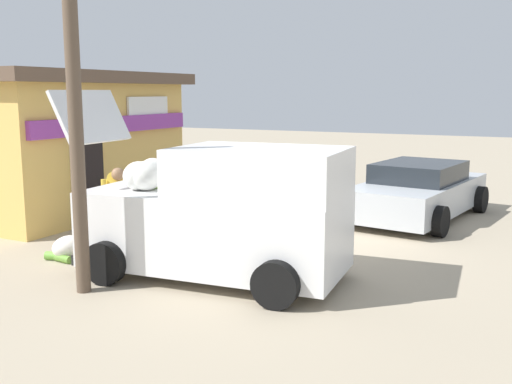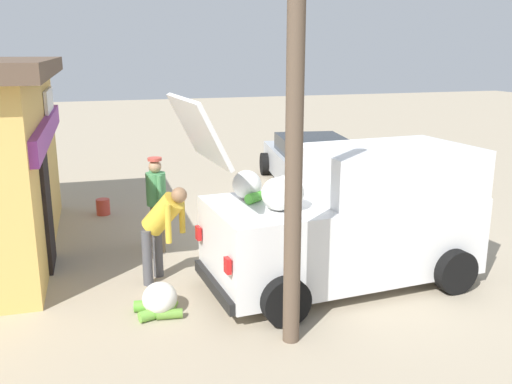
% 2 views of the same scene
% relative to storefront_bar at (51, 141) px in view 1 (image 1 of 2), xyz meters
% --- Properties ---
extents(ground_plane, '(60.00, 60.00, 0.00)m').
position_rel_storefront_bar_xyz_m(ground_plane, '(-0.38, -6.36, -1.66)').
color(ground_plane, tan).
extents(storefront_bar, '(5.90, 4.60, 3.26)m').
position_rel_storefront_bar_xyz_m(storefront_bar, '(0.00, 0.00, 0.00)').
color(storefront_bar, '#E0B259').
rests_on(storefront_bar, ground_plane).
extents(delivery_van, '(2.31, 4.46, 2.84)m').
position_rel_storefront_bar_xyz_m(delivery_van, '(-2.97, -6.31, -0.66)').
color(delivery_van, white).
rests_on(delivery_van, ground_plane).
extents(parked_sedan, '(4.58, 2.73, 1.26)m').
position_rel_storefront_bar_xyz_m(parked_sedan, '(2.79, -8.13, -1.06)').
color(parked_sedan, '#B2B7BC').
rests_on(parked_sedan, ground_plane).
extents(vendor_standing, '(0.57, 0.38, 1.63)m').
position_rel_storefront_bar_xyz_m(vendor_standing, '(-0.71, -3.73, -0.73)').
color(vendor_standing, '#726047').
rests_on(vendor_standing, ground_plane).
extents(customer_bending, '(0.68, 0.73, 1.49)m').
position_rel_storefront_bar_xyz_m(customer_bending, '(-2.18, -3.62, -0.76)').
color(customer_bending, '#4C4C51').
rests_on(customer_bending, ground_plane).
extents(unloaded_banana_pile, '(0.67, 0.62, 0.40)m').
position_rel_storefront_bar_xyz_m(unloaded_banana_pile, '(-3.19, -3.41, -1.48)').
color(unloaded_banana_pile, silver).
rests_on(unloaded_banana_pile, ground_plane).
extents(paint_bucket, '(0.29, 0.29, 0.34)m').
position_rel_storefront_bar_xyz_m(paint_bucket, '(1.74, -2.89, -1.49)').
color(paint_bucket, '#BF3F33').
rests_on(paint_bucket, ground_plane).
extents(utility_pole, '(0.20, 0.20, 4.17)m').
position_rel_storefront_bar_xyz_m(utility_pole, '(-4.39, -4.83, 0.42)').
color(utility_pole, brown).
rests_on(utility_pole, ground_plane).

